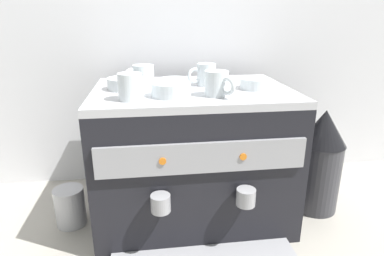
{
  "coord_description": "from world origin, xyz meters",
  "views": [
    {
      "loc": [
        -0.14,
        -1.05,
        0.7
      ],
      "look_at": [
        0.0,
        0.0,
        0.33
      ],
      "focal_mm": 30.67,
      "sensor_mm": 36.0,
      "label": 1
    }
  ],
  "objects": [
    {
      "name": "ceramic_cup_3",
      "position": [
        0.05,
        0.04,
        0.51
      ],
      "size": [
        0.1,
        0.06,
        0.07
      ],
      "color": "silver",
      "rests_on": "espresso_machine"
    },
    {
      "name": "espresso_machine",
      "position": [
        0.0,
        -0.0,
        0.23
      ],
      "size": [
        0.65,
        0.56,
        0.47
      ],
      "color": "black",
      "rests_on": "ground_plane"
    },
    {
      "name": "ceramic_cup_2",
      "position": [
        -0.19,
        -0.13,
        0.51
      ],
      "size": [
        0.07,
        0.11,
        0.08
      ],
      "color": "silver",
      "rests_on": "espresso_machine"
    },
    {
      "name": "ground_plane",
      "position": [
        0.0,
        0.0,
        0.0
      ],
      "size": [
        4.0,
        4.0,
        0.0
      ],
      "primitive_type": "plane",
      "color": "#9E998E"
    },
    {
      "name": "ceramic_bowl_3",
      "position": [
        -0.08,
        -0.1,
        0.49
      ],
      "size": [
        0.12,
        0.12,
        0.04
      ],
      "color": "silver",
      "rests_on": "espresso_machine"
    },
    {
      "name": "ceramic_bowl_2",
      "position": [
        -0.22,
        0.02,
        0.49
      ],
      "size": [
        0.12,
        0.12,
        0.04
      ],
      "color": "silver",
      "rests_on": "espresso_machine"
    },
    {
      "name": "milk_pitcher",
      "position": [
        -0.43,
        -0.02,
        0.07
      ],
      "size": [
        0.1,
        0.1,
        0.14
      ],
      "primitive_type": "cylinder",
      "color": "#B7B7BC",
      "rests_on": "ground_plane"
    },
    {
      "name": "tiled_backsplash_wall",
      "position": [
        0.0,
        0.33,
        0.55
      ],
      "size": [
        2.8,
        0.03,
        1.1
      ],
      "primitive_type": "cube",
      "color": "silver",
      "rests_on": "ground_plane"
    },
    {
      "name": "coffee_grinder",
      "position": [
        0.46,
        -0.04,
        0.2
      ],
      "size": [
        0.16,
        0.16,
        0.39
      ],
      "color": "#333338",
      "rests_on": "ground_plane"
    },
    {
      "name": "ceramic_cup_0",
      "position": [
        -0.16,
        0.12,
        0.5
      ],
      "size": [
        0.11,
        0.07,
        0.06
      ],
      "color": "silver",
      "rests_on": "espresso_machine"
    },
    {
      "name": "ceramic_bowl_1",
      "position": [
        0.2,
        -0.04,
        0.48
      ],
      "size": [
        0.1,
        0.1,
        0.03
      ],
      "color": "silver",
      "rests_on": "espresso_machine"
    },
    {
      "name": "ceramic_bowl_0",
      "position": [
        -0.06,
        0.02,
        0.48
      ],
      "size": [
        0.09,
        0.09,
        0.03
      ],
      "color": "silver",
      "rests_on": "espresso_machine"
    },
    {
      "name": "ceramic_cup_1",
      "position": [
        0.06,
        -0.12,
        0.51
      ],
      "size": [
        0.08,
        0.1,
        0.07
      ],
      "color": "silver",
      "rests_on": "espresso_machine"
    }
  ]
}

